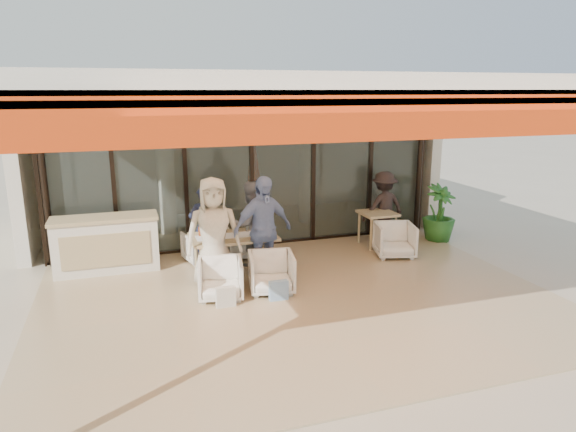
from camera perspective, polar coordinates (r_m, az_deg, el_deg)
name	(u,v)px	position (r m, az deg, el deg)	size (l,w,h in m)	color
ground	(300,300)	(8.25, 1.30, -9.28)	(70.00, 70.00, 0.00)	#C6B293
terrace_floor	(300,299)	(8.25, 1.30, -9.25)	(8.00, 6.00, 0.01)	tan
terrace_structure	(307,89)	(7.33, 2.15, 13.92)	(8.00, 6.00, 3.40)	silver
glass_storefront	(252,172)	(10.59, -4.07, 4.93)	(8.08, 0.10, 3.20)	#9EADA3
interior_block	(228,132)	(12.76, -6.66, 9.26)	(9.05, 3.62, 3.52)	silver
host_counter	(106,244)	(9.83, -19.55, -2.95)	(1.85, 0.65, 1.04)	silver
dining_table	(233,239)	(9.10, -6.15, -2.51)	(1.50, 0.90, 0.93)	tan
chair_far_left	(202,245)	(10.03, -9.55, -3.21)	(0.64, 0.60, 0.66)	white
chair_far_right	(244,240)	(10.17, -4.87, -2.70)	(0.67, 0.63, 0.69)	white
chair_near_left	(220,277)	(8.24, -7.51, -6.76)	(0.69, 0.65, 0.71)	white
chair_near_right	(271,271)	(8.42, -1.86, -6.11)	(0.71, 0.67, 0.74)	white
diner_navy	(205,228)	(9.42, -9.19, -1.37)	(0.58, 0.38, 1.58)	#181D35
diner_grey	(250,224)	(9.58, -4.23, -0.89)	(0.78, 0.61, 1.61)	slate
diner_cream	(214,234)	(8.53, -8.27, -1.94)	(0.92, 0.60, 1.88)	beige
diner_periwinkle	(263,230)	(8.70, -2.81, -1.56)	(1.09, 0.45, 1.86)	#6981B0
tote_bag_cream	(226,298)	(7.94, -6.92, -8.99)	(0.30, 0.10, 0.34)	silver
tote_bag_blue	(279,291)	(8.13, -1.05, -8.34)	(0.30, 0.10, 0.34)	#99BFD8
side_table	(377,217)	(10.92, 9.90, -0.11)	(0.70, 0.70, 0.74)	tan
side_chair	(395,239)	(10.36, 11.77, -2.47)	(0.73, 0.69, 0.75)	white
standing_woman	(383,207)	(11.30, 10.57, 1.03)	(1.00, 0.57, 1.54)	black
potted_palm	(439,213)	(11.63, 16.44, 0.31)	(0.70, 0.70, 1.25)	#1E5919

